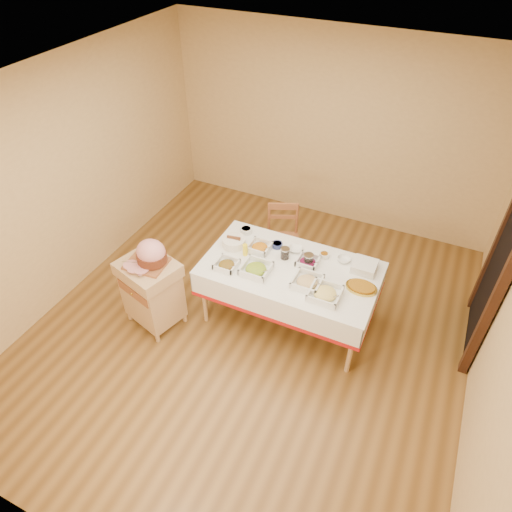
{
  "coord_description": "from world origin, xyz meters",
  "views": [
    {
      "loc": [
        1.47,
        -3.06,
        3.89
      ],
      "look_at": [
        -0.05,
        0.2,
        0.87
      ],
      "focal_mm": 32.0,
      "sensor_mm": 36.0,
      "label": 1
    }
  ],
  "objects": [
    {
      "name": "doorway",
      "position": [
        2.2,
        0.9,
        1.11
      ],
      "size": [
        0.09,
        1.1,
        2.2
      ],
      "color": "black",
      "rests_on": "ground"
    },
    {
      "name": "preserve_jar_right",
      "position": [
        0.45,
        0.42,
        0.82
      ],
      "size": [
        0.1,
        0.1,
        0.13
      ],
      "color": "silver",
      "rests_on": "dining_table"
    },
    {
      "name": "butcher_cart",
      "position": [
        -1.03,
        -0.35,
        0.47
      ],
      "size": [
        0.7,
        0.64,
        0.83
      ],
      "color": "tan",
      "rests_on": "ground"
    },
    {
      "name": "brass_platter",
      "position": [
        1.05,
        0.3,
        0.78
      ],
      "size": [
        0.31,
        0.22,
        0.04
      ],
      "color": "gold",
      "rests_on": "dining_table"
    },
    {
      "name": "small_bowl_left",
      "position": [
        -0.38,
        0.65,
        0.79
      ],
      "size": [
        0.13,
        0.13,
        0.06
      ],
      "color": "white",
      "rests_on": "dining_table"
    },
    {
      "name": "small_bowl_right",
      "position": [
        0.56,
        0.61,
        0.79
      ],
      "size": [
        0.1,
        0.1,
        0.05
      ],
      "color": "white",
      "rests_on": "dining_table"
    },
    {
      "name": "bread_basket",
      "position": [
        -0.4,
        0.38,
        0.81
      ],
      "size": [
        0.25,
        0.25,
        0.11
      ],
      "color": "white",
      "rests_on": "dining_table"
    },
    {
      "name": "serving_dish_d",
      "position": [
        0.75,
        0.05,
        0.8
      ],
      "size": [
        0.3,
        0.3,
        0.11
      ],
      "color": "white",
      "rests_on": "dining_table"
    },
    {
      "name": "bowl_white_imported",
      "position": [
        0.25,
        0.59,
        0.78
      ],
      "size": [
        0.18,
        0.18,
        0.04
      ],
      "primitive_type": "imported",
      "rotation": [
        0.0,
        0.0,
        0.23
      ],
      "color": "white",
      "rests_on": "dining_table"
    },
    {
      "name": "preserve_jar_left",
      "position": [
        0.19,
        0.42,
        0.82
      ],
      "size": [
        0.1,
        0.1,
        0.13
      ],
      "color": "silver",
      "rests_on": "dining_table"
    },
    {
      "name": "ham_on_board",
      "position": [
        -0.98,
        -0.32,
        0.95
      ],
      "size": [
        0.43,
        0.41,
        0.28
      ],
      "color": "#995832",
      "rests_on": "butcher_cart"
    },
    {
      "name": "dining_table",
      "position": [
        0.3,
        0.3,
        0.6
      ],
      "size": [
        1.82,
        1.02,
        0.76
      ],
      "color": "tan",
      "rests_on": "ground"
    },
    {
      "name": "bowl_small_imported",
      "position": [
        0.77,
        0.63,
        0.78
      ],
      "size": [
        0.16,
        0.16,
        0.04
      ],
      "primitive_type": "imported",
      "rotation": [
        0.0,
        0.0,
        0.13
      ],
      "color": "white",
      "rests_on": "dining_table"
    },
    {
      "name": "serving_dish_b",
      "position": [
        0.0,
        0.09,
        0.8
      ],
      "size": [
        0.29,
        0.29,
        0.12
      ],
      "color": "white",
      "rests_on": "dining_table"
    },
    {
      "name": "mustard_bottle",
      "position": [
        -0.22,
        0.29,
        0.83
      ],
      "size": [
        0.05,
        0.05,
        0.17
      ],
      "color": "yellow",
      "rests_on": "dining_table"
    },
    {
      "name": "room_shell",
      "position": [
        0.0,
        0.0,
        1.3
      ],
      "size": [
        5.0,
        5.0,
        5.0
      ],
      "color": "brown",
      "rests_on": "ground"
    },
    {
      "name": "serving_dish_e",
      "position": [
        -0.11,
        0.43,
        0.79
      ],
      "size": [
        0.24,
        0.23,
        0.11
      ],
      "color": "white",
      "rests_on": "dining_table"
    },
    {
      "name": "serving_dish_f",
      "position": [
        0.44,
        0.43,
        0.79
      ],
      "size": [
        0.23,
        0.22,
        0.1
      ],
      "color": "white",
      "rests_on": "dining_table"
    },
    {
      "name": "serving_dish_a",
      "position": [
        -0.31,
        0.03,
        0.79
      ],
      "size": [
        0.23,
        0.22,
        0.1
      ],
      "color": "white",
      "rests_on": "dining_table"
    },
    {
      "name": "serving_dish_c",
      "position": [
        0.54,
        0.14,
        0.8
      ],
      "size": [
        0.28,
        0.28,
        0.11
      ],
      "color": "white",
      "rests_on": "dining_table"
    },
    {
      "name": "small_bowl_mid",
      "position": [
        0.04,
        0.56,
        0.79
      ],
      "size": [
        0.12,
        0.12,
        0.05
      ],
      "color": "navy",
      "rests_on": "dining_table"
    },
    {
      "name": "dining_chair",
      "position": [
        -0.1,
        1.09,
        0.46
      ],
      "size": [
        0.51,
        0.5,
        0.88
      ],
      "color": "#995832",
      "rests_on": "ground"
    },
    {
      "name": "plate_stack",
      "position": [
        1.0,
        0.59,
        0.8
      ],
      "size": [
        0.24,
        0.24,
        0.09
      ],
      "color": "white",
      "rests_on": "dining_table"
    }
  ]
}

